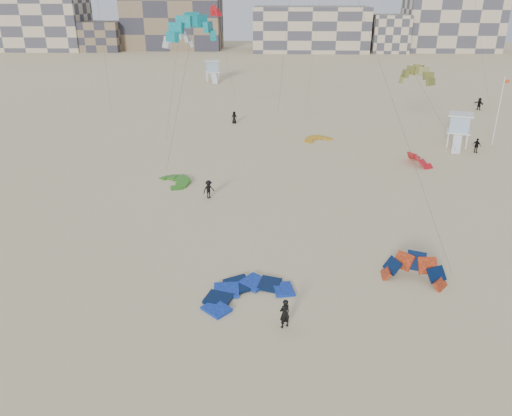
{
  "coord_description": "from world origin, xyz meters",
  "views": [
    {
      "loc": [
        0.55,
        -20.85,
        16.47
      ],
      "look_at": [
        -0.53,
        6.0,
        4.64
      ],
      "focal_mm": 35.0,
      "sensor_mm": 36.0,
      "label": 1
    }
  ],
  "objects_px": {
    "kite_ground_orange": "(413,280)",
    "lifeguard_tower_near": "(459,130)",
    "kitesurfer_main": "(285,314)",
    "kite_ground_blue": "(247,295)"
  },
  "relations": [
    {
      "from": "kite_ground_blue",
      "to": "lifeguard_tower_near",
      "type": "bearing_deg",
      "value": 24.87
    },
    {
      "from": "kite_ground_orange",
      "to": "lifeguard_tower_near",
      "type": "bearing_deg",
      "value": 88.71
    },
    {
      "from": "kitesurfer_main",
      "to": "kite_ground_orange",
      "type": "bearing_deg",
      "value": 179.43
    },
    {
      "from": "kite_ground_orange",
      "to": "kitesurfer_main",
      "type": "relative_size",
      "value": 2.28
    },
    {
      "from": "kite_ground_blue",
      "to": "kitesurfer_main",
      "type": "relative_size",
      "value": 3.06
    },
    {
      "from": "kite_ground_blue",
      "to": "lifeguard_tower_near",
      "type": "distance_m",
      "value": 38.49
    },
    {
      "from": "kite_ground_orange",
      "to": "lifeguard_tower_near",
      "type": "height_order",
      "value": "lifeguard_tower_near"
    },
    {
      "from": "kitesurfer_main",
      "to": "lifeguard_tower_near",
      "type": "distance_m",
      "value": 39.71
    },
    {
      "from": "kite_ground_blue",
      "to": "kitesurfer_main",
      "type": "bearing_deg",
      "value": -82.86
    },
    {
      "from": "lifeguard_tower_near",
      "to": "kite_ground_orange",
      "type": "bearing_deg",
      "value": -93.15
    }
  ]
}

